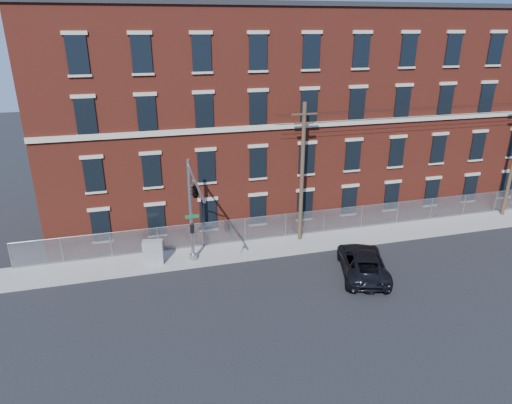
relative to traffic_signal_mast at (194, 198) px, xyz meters
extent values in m
plane|color=black|center=(6.00, -2.18, -5.39)|extent=(140.00, 140.00, 0.00)
cube|color=gray|center=(18.00, 2.82, -5.33)|extent=(65.00, 3.00, 0.12)
cube|color=maroon|center=(18.00, 11.82, 2.61)|extent=(55.00, 14.00, 16.00)
cube|color=black|center=(18.00, 11.82, 10.76)|extent=(55.30, 14.30, 0.30)
cube|color=#ACA28F|center=(18.00, 4.74, 2.91)|extent=(55.00, 0.18, 0.35)
cube|color=black|center=(-5.83, 4.76, -3.19)|extent=(1.20, 0.10, 2.20)
cube|color=black|center=(-5.83, 4.76, 0.41)|extent=(1.20, 0.10, 2.20)
cube|color=black|center=(-5.83, 4.76, 4.21)|extent=(1.20, 0.10, 2.20)
cube|color=black|center=(-5.83, 4.76, 7.81)|extent=(1.20, 0.10, 2.20)
cube|color=black|center=(-2.17, 4.76, -3.19)|extent=(1.20, 0.10, 2.20)
cube|color=black|center=(-2.17, 4.76, 0.41)|extent=(1.20, 0.10, 2.20)
cube|color=black|center=(-2.17, 4.76, 4.21)|extent=(1.20, 0.10, 2.20)
cube|color=black|center=(-2.17, 4.76, 7.81)|extent=(1.20, 0.10, 2.20)
cube|color=black|center=(1.50, 4.76, -3.19)|extent=(1.20, 0.10, 2.20)
cube|color=black|center=(1.50, 4.76, 0.41)|extent=(1.20, 0.10, 2.20)
cube|color=black|center=(1.50, 4.76, 4.21)|extent=(1.20, 0.10, 2.20)
cube|color=black|center=(1.50, 4.76, 7.81)|extent=(1.20, 0.10, 2.20)
cube|color=black|center=(5.17, 4.76, -3.19)|extent=(1.20, 0.10, 2.20)
cube|color=black|center=(5.17, 4.76, 0.41)|extent=(1.20, 0.10, 2.20)
cube|color=black|center=(5.17, 4.76, 4.21)|extent=(1.20, 0.10, 2.20)
cube|color=black|center=(5.17, 4.76, 7.81)|extent=(1.20, 0.10, 2.20)
cube|color=black|center=(8.83, 4.76, -3.19)|extent=(1.20, 0.10, 2.20)
cube|color=black|center=(8.83, 4.76, 0.41)|extent=(1.20, 0.10, 2.20)
cube|color=black|center=(8.83, 4.76, 4.21)|extent=(1.20, 0.10, 2.20)
cube|color=black|center=(8.83, 4.76, 7.81)|extent=(1.20, 0.10, 2.20)
cube|color=black|center=(12.50, 4.76, -3.19)|extent=(1.20, 0.10, 2.20)
cube|color=black|center=(12.50, 4.76, 0.41)|extent=(1.20, 0.10, 2.20)
cube|color=black|center=(12.50, 4.76, 4.21)|extent=(1.20, 0.10, 2.20)
cube|color=black|center=(12.50, 4.76, 7.81)|extent=(1.20, 0.10, 2.20)
cube|color=black|center=(16.17, 4.76, -3.19)|extent=(1.20, 0.10, 2.20)
cube|color=black|center=(16.17, 4.76, 0.41)|extent=(1.20, 0.10, 2.20)
cube|color=black|center=(16.17, 4.76, 4.21)|extent=(1.20, 0.10, 2.20)
cube|color=black|center=(16.17, 4.76, 7.81)|extent=(1.20, 0.10, 2.20)
cube|color=black|center=(19.83, 4.76, -3.19)|extent=(1.20, 0.10, 2.20)
cube|color=black|center=(19.83, 4.76, 0.41)|extent=(1.20, 0.10, 2.20)
cube|color=black|center=(19.83, 4.76, 4.21)|extent=(1.20, 0.10, 2.20)
cube|color=black|center=(19.83, 4.76, 7.81)|extent=(1.20, 0.10, 2.20)
cube|color=black|center=(23.50, 4.76, -3.19)|extent=(1.20, 0.10, 2.20)
cube|color=black|center=(23.50, 4.76, 0.41)|extent=(1.20, 0.10, 2.20)
cube|color=black|center=(23.50, 4.76, 4.21)|extent=(1.20, 0.10, 2.20)
cube|color=black|center=(23.50, 4.76, 7.81)|extent=(1.20, 0.10, 2.20)
cube|color=black|center=(27.17, 4.76, -3.19)|extent=(1.20, 0.10, 2.20)
cube|color=#A5A8AD|center=(18.00, 4.12, -4.37)|extent=(59.00, 0.02, 1.80)
cylinder|color=#9EA0A5|center=(18.00, 4.12, -3.47)|extent=(59.00, 0.04, 0.04)
cylinder|color=#9EA0A5|center=(-11.50, 4.12, -4.37)|extent=(0.06, 0.06, 1.85)
cylinder|color=#9EA0A5|center=(-8.39, 4.12, -4.37)|extent=(0.06, 0.06, 1.85)
cylinder|color=#9EA0A5|center=(-5.29, 4.12, -4.37)|extent=(0.06, 0.06, 1.85)
cylinder|color=#9EA0A5|center=(-2.18, 4.12, -4.37)|extent=(0.06, 0.06, 1.85)
cylinder|color=#9EA0A5|center=(0.92, 4.12, -4.37)|extent=(0.06, 0.06, 1.85)
cylinder|color=#9EA0A5|center=(4.03, 4.12, -4.37)|extent=(0.06, 0.06, 1.85)
cylinder|color=#9EA0A5|center=(7.13, 4.12, -4.37)|extent=(0.06, 0.06, 1.85)
cylinder|color=#9EA0A5|center=(10.24, 4.12, -4.37)|extent=(0.06, 0.06, 1.85)
cylinder|color=#9EA0A5|center=(13.34, 4.12, -4.37)|extent=(0.06, 0.06, 1.85)
cylinder|color=#9EA0A5|center=(16.45, 4.12, -4.37)|extent=(0.06, 0.06, 1.85)
cylinder|color=#9EA0A5|center=(19.55, 4.12, -4.37)|extent=(0.06, 0.06, 1.85)
cylinder|color=#9EA0A5|center=(22.66, 4.12, -4.37)|extent=(0.06, 0.06, 1.85)
cylinder|color=#9EA0A5|center=(25.76, 4.12, -4.37)|extent=(0.06, 0.06, 1.85)
cylinder|color=#9EA0A5|center=(0.00, 2.32, -1.77)|extent=(0.22, 0.22, 7.00)
cylinder|color=#9EA0A5|center=(0.00, 2.32, -5.07)|extent=(0.50, 0.50, 0.40)
cylinder|color=#9EA0A5|center=(0.00, -0.93, 1.33)|extent=(0.14, 6.50, 0.14)
cylinder|color=#9EA0A5|center=(0.00, 1.12, 0.33)|extent=(0.08, 2.18, 1.56)
cube|color=#0C592D|center=(0.05, 2.17, -2.07)|extent=(0.90, 0.03, 0.22)
cube|color=black|center=(0.00, 2.07, -2.87)|extent=(0.25, 0.25, 0.60)
imported|color=black|center=(0.00, -3.48, 0.78)|extent=(0.16, 0.20, 1.00)
imported|color=black|center=(0.00, -0.68, 0.78)|extent=(0.53, 2.48, 1.00)
cylinder|color=#4F3A27|center=(8.00, 3.42, -0.27)|extent=(0.28, 0.28, 10.00)
cube|color=#4F3A27|center=(8.00, 3.42, 3.93)|extent=(1.80, 0.12, 0.12)
cube|color=#4F3A27|center=(8.00, 3.42, 3.33)|extent=(1.40, 0.12, 0.12)
imported|color=black|center=(10.19, -2.14, -4.58)|extent=(4.31, 6.35, 1.62)
cube|color=gray|center=(-2.59, 2.50, -4.46)|extent=(1.38, 0.86, 1.62)
camera|label=1|loc=(-2.85, -24.59, 9.34)|focal=31.46mm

